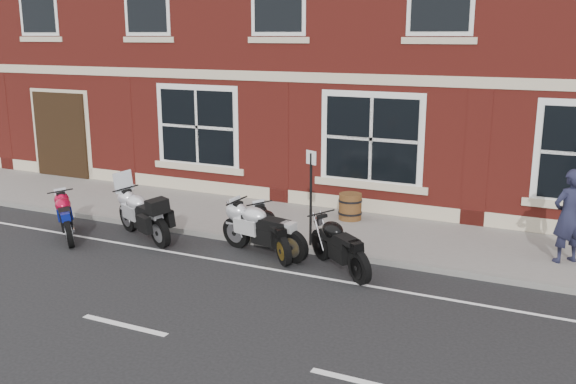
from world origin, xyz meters
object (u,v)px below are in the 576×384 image
(moto_sport_silver, at_px, (263,227))
(barrel_planter, at_px, (350,206))
(moto_touring_silver, at_px, (143,213))
(moto_sport_red, at_px, (68,215))
(moto_sport_black, at_px, (273,230))
(parking_sign, at_px, (311,191))
(moto_naked_black, at_px, (340,243))
(pedestrian_left, at_px, (569,216))

(moto_sport_silver, relative_size, barrel_planter, 3.45)
(moto_touring_silver, bearing_deg, moto_sport_red, 139.94)
(moto_sport_silver, xyz_separation_m, barrel_planter, (0.88, 2.81, -0.13))
(moto_sport_black, bearing_deg, parking_sign, -6.45)
(barrel_planter, bearing_deg, moto_naked_black, -73.45)
(moto_touring_silver, bearing_deg, moto_naked_black, -64.78)
(moto_naked_black, xyz_separation_m, barrel_planter, (-0.90, 3.02, -0.10))
(moto_sport_red, bearing_deg, moto_sport_silver, -35.95)
(moto_sport_red, distance_m, parking_sign, 5.51)
(moto_touring_silver, xyz_separation_m, moto_sport_red, (-1.54, -0.70, -0.07))
(moto_sport_red, relative_size, moto_naked_black, 0.90)
(moto_sport_silver, bearing_deg, moto_touring_silver, 106.88)
(moto_naked_black, height_order, barrel_planter, moto_naked_black)
(moto_touring_silver, bearing_deg, moto_sport_black, -59.39)
(barrel_planter, bearing_deg, moto_sport_red, -145.19)
(moto_touring_silver, distance_m, pedestrian_left, 8.82)
(moto_sport_red, distance_m, barrel_planter, 6.49)
(moto_sport_black, relative_size, barrel_planter, 2.41)
(moto_naked_black, height_order, pedestrian_left, pedestrian_left)
(moto_sport_red, xyz_separation_m, moto_sport_black, (4.62, 0.98, 0.00))
(moto_sport_black, bearing_deg, moto_touring_silver, 138.93)
(moto_sport_red, xyz_separation_m, parking_sign, (5.25, 1.50, 0.77))
(barrel_planter, bearing_deg, parking_sign, -92.02)
(moto_touring_silver, distance_m, moto_sport_silver, 2.91)
(moto_sport_silver, bearing_deg, parking_sign, -39.65)
(pedestrian_left, bearing_deg, moto_sport_black, -24.32)
(moto_sport_silver, bearing_deg, barrel_planter, -4.26)
(moto_sport_black, bearing_deg, moto_sport_silver, 160.33)
(moto_sport_red, relative_size, parking_sign, 0.76)
(barrel_planter, bearing_deg, moto_sport_silver, -107.36)
(moto_naked_black, relative_size, pedestrian_left, 0.92)
(moto_touring_silver, distance_m, barrel_planter, 4.83)
(barrel_planter, relative_size, parking_sign, 0.31)
(moto_sport_black, xyz_separation_m, barrel_planter, (0.70, 2.72, -0.08))
(moto_sport_black, relative_size, moto_naked_black, 0.90)
(moto_touring_silver, relative_size, barrel_planter, 3.20)
(moto_naked_black, bearing_deg, parking_sign, 89.30)
(moto_touring_silver, height_order, pedestrian_left, pedestrian_left)
(moto_touring_silver, xyz_separation_m, barrel_planter, (3.79, 3.00, -0.15))
(moto_sport_red, height_order, moto_sport_black, moto_sport_black)
(parking_sign, bearing_deg, pedestrian_left, 38.73)
(moto_sport_red, xyz_separation_m, moto_naked_black, (6.22, 0.69, 0.03))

